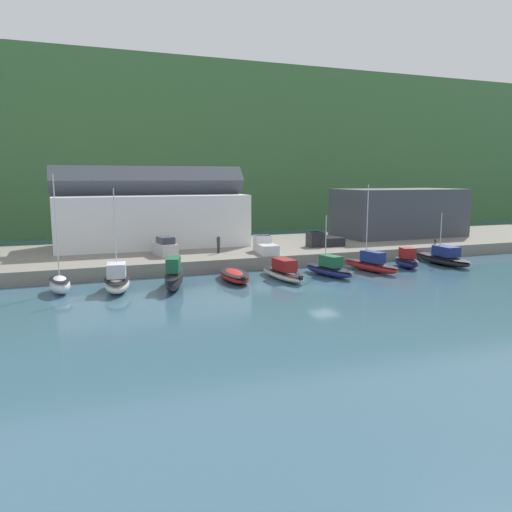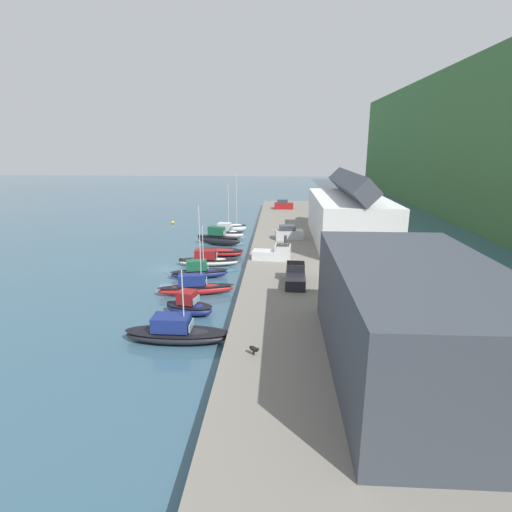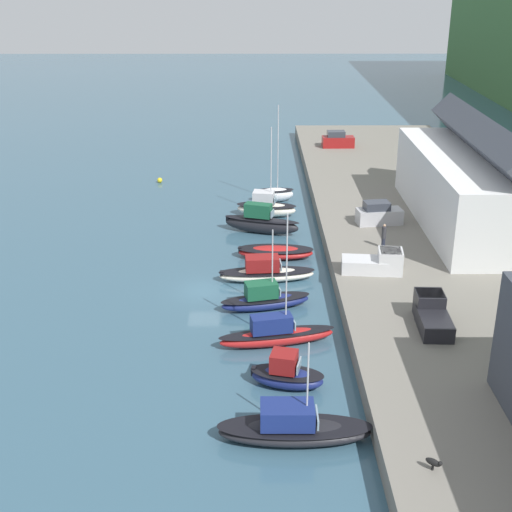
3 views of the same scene
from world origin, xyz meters
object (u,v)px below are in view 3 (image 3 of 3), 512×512
at_px(parked_car_1, 338,140).
at_px(mooring_buoy_0, 160,180).
at_px(moored_boat_5, 265,299).
at_px(parked_car_0, 379,214).
at_px(moored_boat_2, 261,222).
at_px(moored_boat_4, 266,272).
at_px(pickup_truck_0, 377,262).
at_px(dog_on_quay, 434,463).
at_px(pickup_truck_1, 432,313).
at_px(person_on_quay, 384,236).
at_px(moored_boat_3, 275,252).
at_px(moored_boat_6, 276,334).
at_px(moored_boat_8, 293,428).
at_px(moored_boat_0, 275,194).
at_px(moored_boat_7, 287,374).
at_px(moored_boat_1, 266,207).

bearing_deg(parked_car_1, mooring_buoy_0, -63.39).
distance_m(moored_boat_5, parked_car_0, 18.66).
distance_m(moored_boat_2, moored_boat_4, 11.12).
relative_size(pickup_truck_0, dog_on_quay, 6.07).
bearing_deg(pickup_truck_1, moored_boat_4, 138.97).
bearing_deg(person_on_quay, moored_boat_3, -96.86).
bearing_deg(moored_boat_6, parked_car_0, 141.91).
bearing_deg(moored_boat_8, pickup_truck_0, 158.96).
xyz_separation_m(moored_boat_0, moored_boat_5, (26.15, -1.51, -0.06)).
height_order(moored_boat_2, moored_boat_3, moored_boat_2).
bearing_deg(moored_boat_2, moored_boat_0, -171.96).
xyz_separation_m(moored_boat_7, moored_boat_8, (5.38, 0.13, -0.03)).
bearing_deg(moored_boat_6, moored_boat_1, 168.94).
height_order(moored_boat_1, person_on_quay, moored_boat_1).
xyz_separation_m(pickup_truck_1, dog_on_quay, (15.08, -3.38, -0.36)).
height_order(moored_boat_7, person_on_quay, person_on_quay).
relative_size(moored_boat_7, parked_car_1, 1.15).
xyz_separation_m(moored_boat_1, dog_on_quay, (41.62, 7.37, 0.89)).
distance_m(moored_boat_6, mooring_buoy_0, 40.83).
relative_size(moored_boat_5, moored_boat_7, 1.45).
bearing_deg(moored_boat_3, moored_boat_2, -166.27).
bearing_deg(moored_boat_8, dog_on_quay, 57.18).
distance_m(moored_boat_2, moored_boat_7, 26.93).
bearing_deg(pickup_truck_0, moored_boat_0, -155.82).
relative_size(moored_boat_6, person_on_quay, 4.41).
xyz_separation_m(parked_car_0, person_on_quay, (6.14, -0.58, 0.18)).
relative_size(person_on_quay, mooring_buoy_0, 3.55).
bearing_deg(pickup_truck_0, moored_boat_8, -15.54).
bearing_deg(moored_boat_6, moored_boat_8, -8.16).
bearing_deg(moored_boat_8, moored_boat_1, -178.41).
relative_size(pickup_truck_0, mooring_buoy_0, 8.13).
relative_size(moored_boat_5, mooring_buoy_0, 11.80).
bearing_deg(moored_boat_5, moored_boat_6, -6.36).
relative_size(moored_boat_1, parked_car_0, 2.09).
xyz_separation_m(parked_car_0, pickup_truck_0, (11.40, -1.96, -0.10)).
bearing_deg(moored_boat_8, parked_car_1, 171.82).
height_order(moored_boat_1, dog_on_quay, moored_boat_1).
bearing_deg(parked_car_1, moored_boat_7, -10.72).
bearing_deg(moored_boat_4, person_on_quay, 105.94).
relative_size(moored_boat_1, moored_boat_5, 1.30).
relative_size(moored_boat_3, mooring_buoy_0, 11.36).
relative_size(moored_boat_4, parked_car_1, 1.90).
height_order(moored_boat_1, pickup_truck_1, moored_boat_1).
bearing_deg(pickup_truck_1, moored_boat_6, -176.31).
relative_size(moored_boat_8, dog_on_quay, 10.53).
xyz_separation_m(moored_boat_4, moored_boat_6, (10.65, 0.51, 0.07)).
bearing_deg(dog_on_quay, pickup_truck_1, -152.97).
height_order(moored_boat_1, moored_boat_7, moored_boat_1).
xyz_separation_m(moored_boat_4, mooring_buoy_0, (-28.18, -12.08, -0.44)).
bearing_deg(moored_boat_1, moored_boat_7, 9.43).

